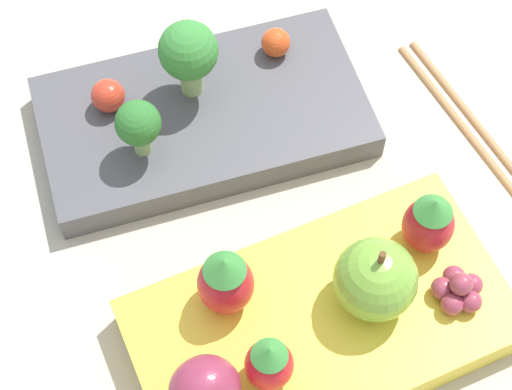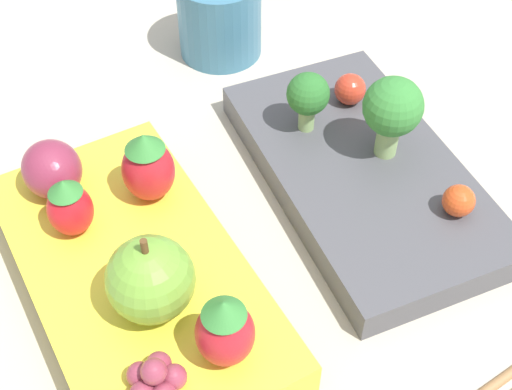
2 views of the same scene
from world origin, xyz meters
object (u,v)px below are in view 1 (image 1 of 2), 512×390
Objects in this scene: broccoli_floret_0 at (138,125)px; strawberry_0 at (269,363)px; bento_box_savoury at (200,118)px; chopsticks_pair at (490,149)px; apple at (376,279)px; grape_cluster at (459,290)px; cherry_tomato_1 at (276,42)px; bento_box_fruit at (320,325)px; cherry_tomato_0 at (108,96)px; strawberry_2 at (429,223)px; broccoli_floret_1 at (191,52)px; strawberry_1 at (225,282)px; plum at (205,389)px.

broccoli_floret_0 is 1.08× the size of strawberry_0.
bento_box_savoury reaches higher than chopsticks_pair.
grape_cluster is (0.05, -0.02, -0.02)m from apple.
chopsticks_pair is (0.10, -0.13, -0.03)m from cherry_tomato_1.
bento_box_fruit is 0.21m from cherry_tomato_0.
apple reaches higher than bento_box_fruit.
strawberry_2 reaches higher than bento_box_fruit.
cherry_tomato_0 is 0.48× the size of strawberry_2.
chopsticks_pair is (0.17, 0.07, -0.01)m from bento_box_fruit.
apple reaches higher than chopsticks_pair.
bento_box_savoury is at bearing -162.57° from cherry_tomato_1.
broccoli_floret_1 reaches higher than cherry_tomato_1.
broccoli_floret_1 reaches higher than strawberry_2.
grape_cluster is at bearing -86.98° from cherry_tomato_1.
cherry_tomato_0 is at bearing 93.20° from strawberry_0.
cherry_tomato_1 is 0.18m from strawberry_2.
strawberry_2 reaches higher than cherry_tomato_1.
broccoli_floret_0 is at bearing -163.34° from bento_box_savoury.
chopsticks_pair is at bearing 8.36° from strawberry_1.
strawberry_0 is at bearing -88.22° from strawberry_1.
apple reaches higher than plum.
broccoli_floret_0 is at bearing -162.88° from cherry_tomato_1.
chopsticks_pair is at bearing 28.78° from strawberry_2.
cherry_tomato_0 is 0.26m from grape_cluster.
strawberry_0 reaches higher than grape_cluster.
bento_box_fruit is 4.98× the size of broccoli_floret_0.
plum is (-0.08, -0.20, -0.02)m from broccoli_floret_1.
broccoli_floret_0 reaches higher than bento_box_fruit.
broccoli_floret_1 reaches higher than broccoli_floret_0.
strawberry_1 is at bearing 142.73° from bento_box_fruit.
strawberry_2 is (0.08, -0.17, -0.01)m from broccoli_floret_1.
plum reaches higher than cherry_tomato_1.
strawberry_0 is at bearing -164.10° from strawberry_2.
strawberry_2 reaches higher than strawberry_0.
grape_cluster reaches higher than cherry_tomato_1.
bento_box_savoury is 0.06m from broccoli_floret_0.
apple is (0.03, -0.19, -0.01)m from broccoli_floret_1.
broccoli_floret_0 is 1.45× the size of grape_cluster.
grape_cluster reaches higher than cherry_tomato_0.
plum is (-0.08, -0.02, 0.03)m from bento_box_fruit.
broccoli_floret_0 is at bearing 157.31° from chopsticks_pair.
grape_cluster is (0.08, -0.21, -0.03)m from broccoli_floret_1.
broccoli_floret_0 reaches higher than cherry_tomato_0.
grape_cluster is (0.12, -0.06, -0.02)m from strawberry_1.
grape_cluster is (0.13, -0.18, -0.02)m from broccoli_floret_0.
broccoli_floret_0 is 0.06m from broccoli_floret_1.
strawberry_0 is 0.88× the size of strawberry_2.
broccoli_floret_1 reaches higher than grape_cluster.
apple is at bearing -2.99° from bento_box_fruit.
cherry_tomato_0 is at bearing 149.17° from chopsticks_pair.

